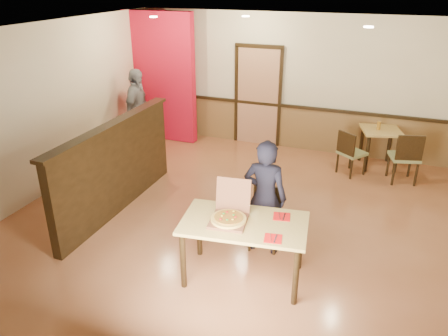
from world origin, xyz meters
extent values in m
plane|color=#AF6B44|center=(0.00, 0.00, 0.00)|extent=(7.00, 7.00, 0.00)
plane|color=black|center=(0.00, 0.00, 2.80)|extent=(7.00, 7.00, 0.00)
plane|color=beige|center=(0.00, 3.50, 1.40)|extent=(7.00, 0.00, 7.00)
plane|color=beige|center=(-3.50, 0.00, 1.40)|extent=(0.00, 7.00, 7.00)
cube|color=brown|center=(0.00, 3.47, 0.45)|extent=(7.00, 0.04, 0.90)
cube|color=black|center=(0.00, 3.45, 0.92)|extent=(7.00, 0.06, 0.06)
cube|color=tan|center=(-0.80, 3.46, 1.05)|extent=(0.90, 0.06, 2.10)
cube|color=black|center=(-2.00, -0.20, 0.70)|extent=(0.14, 3.00, 1.40)
cube|color=black|center=(-2.00, -0.20, 1.42)|extent=(0.20, 3.10, 0.05)
cube|color=red|center=(-2.90, 3.00, 1.40)|extent=(1.60, 0.20, 2.78)
cylinder|color=#FFD3B2|center=(-2.30, 1.80, 2.78)|extent=(0.14, 0.14, 0.02)
cylinder|color=#FFD3B2|center=(-0.80, 2.50, 2.78)|extent=(0.14, 0.14, 0.02)
cylinder|color=#FFD3B2|center=(1.40, 1.50, 2.78)|extent=(0.14, 0.14, 0.02)
cube|color=#D5B059|center=(0.42, -1.16, 0.78)|extent=(1.59, 1.04, 0.04)
cylinder|color=black|center=(-0.19, -1.59, 0.38)|extent=(0.07, 0.07, 0.76)
cylinder|color=black|center=(-0.28, -0.90, 0.38)|extent=(0.07, 0.07, 0.76)
cylinder|color=black|center=(1.13, -1.41, 0.38)|extent=(0.07, 0.07, 0.76)
cylinder|color=black|center=(1.04, -0.73, 0.38)|extent=(0.07, 0.07, 0.76)
cube|color=olive|center=(0.47, -0.41, 0.41)|extent=(0.45, 0.45, 0.05)
cube|color=black|center=(0.46, -0.22, 0.64)|extent=(0.40, 0.08, 0.40)
cylinder|color=black|center=(0.32, -0.59, 0.18)|extent=(0.04, 0.04, 0.36)
cylinder|color=black|center=(0.29, -0.25, 0.18)|extent=(0.04, 0.04, 0.36)
cylinder|color=black|center=(0.66, -0.56, 0.18)|extent=(0.04, 0.04, 0.36)
cylinder|color=black|center=(0.63, -0.22, 0.18)|extent=(0.04, 0.04, 0.36)
cube|color=olive|center=(1.34, 2.50, 0.42)|extent=(0.59, 0.59, 0.06)
cube|color=black|center=(1.23, 2.35, 0.65)|extent=(0.35, 0.27, 0.40)
cylinder|color=black|center=(1.59, 2.53, 0.18)|extent=(0.04, 0.04, 0.37)
cylinder|color=black|center=(1.38, 2.26, 0.18)|extent=(0.04, 0.04, 0.37)
cylinder|color=black|center=(1.31, 2.74, 0.18)|extent=(0.04, 0.04, 0.37)
cylinder|color=black|center=(1.10, 2.47, 0.18)|extent=(0.04, 0.04, 0.37)
cube|color=olive|center=(2.24, 2.50, 0.47)|extent=(0.58, 0.58, 0.06)
cube|color=black|center=(2.30, 2.29, 0.73)|extent=(0.45, 0.16, 0.45)
cylinder|color=black|center=(2.38, 2.74, 0.21)|extent=(0.05, 0.05, 0.41)
cylinder|color=black|center=(2.48, 2.36, 0.21)|extent=(0.05, 0.05, 0.41)
cylinder|color=black|center=(2.00, 2.64, 0.21)|extent=(0.05, 0.05, 0.41)
cylinder|color=black|center=(2.11, 2.26, 0.21)|extent=(0.05, 0.05, 0.41)
cube|color=#D5B059|center=(1.79, 3.05, 0.74)|extent=(0.88, 0.88, 0.04)
cylinder|color=black|center=(1.60, 2.71, 0.36)|extent=(0.07, 0.07, 0.72)
cylinder|color=black|center=(1.45, 3.24, 0.36)|extent=(0.07, 0.07, 0.72)
cylinder|color=black|center=(2.13, 2.86, 0.36)|extent=(0.07, 0.07, 0.72)
cylinder|color=black|center=(1.98, 3.39, 0.36)|extent=(0.07, 0.07, 0.72)
imported|color=black|center=(0.48, -0.48, 0.80)|extent=(0.59, 0.39, 1.60)
imported|color=gray|center=(-3.00, 2.13, 0.87)|extent=(0.58, 1.08, 1.75)
cube|color=brown|center=(0.25, -1.23, 0.81)|extent=(0.47, 0.47, 0.03)
cube|color=brown|center=(0.22, -0.98, 1.04)|extent=(0.43, 0.13, 0.42)
cylinder|color=#E5BD53|center=(0.25, -1.23, 0.84)|extent=(0.43, 0.43, 0.03)
cube|color=red|center=(0.84, -1.39, 0.80)|extent=(0.23, 0.23, 0.00)
cylinder|color=silver|center=(0.81, -1.39, 0.81)|extent=(0.04, 0.17, 0.01)
cube|color=silver|center=(0.87, -1.39, 0.80)|extent=(0.04, 0.18, 0.00)
cube|color=red|center=(0.81, -0.88, 0.80)|extent=(0.24, 0.24, 0.00)
cylinder|color=silver|center=(0.78, -0.88, 0.81)|extent=(0.04, 0.17, 0.01)
cube|color=silver|center=(0.84, -0.88, 0.80)|extent=(0.05, 0.18, 0.00)
cylinder|color=#9C6A1C|center=(1.73, 3.02, 0.84)|extent=(0.07, 0.07, 0.16)
camera|label=1|loc=(1.78, -5.41, 3.49)|focal=35.00mm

